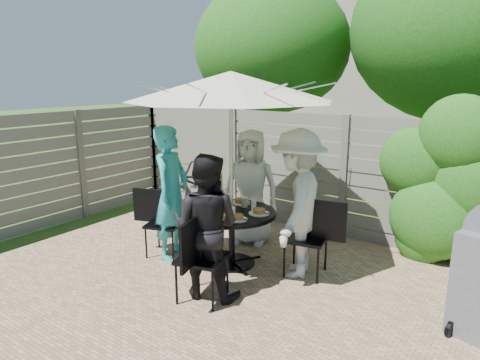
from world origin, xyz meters
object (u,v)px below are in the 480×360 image
Objects in this scene: person_back at (251,187)px; plate_right at (259,212)px; glass_left at (209,206)px; plate_extra at (237,218)px; glass_back at (231,200)px; chair_left at (164,236)px; person_front at (206,227)px; plate_back at (240,202)px; person_left at (172,193)px; glass_right at (254,205)px; plate_left at (205,207)px; plate_front at (221,218)px; bicycle at (205,185)px; chair_front at (202,275)px; syrup_jug at (228,203)px; umbrella at (231,87)px; patio_table at (232,228)px; person_right at (297,204)px; chair_right at (307,253)px; glass_front at (233,213)px; chair_back at (253,221)px.

plate_right is at bearing -66.55° from person_back.
person_back is 11.90× the size of glass_left.
plate_extra is 0.63m from glass_back.
chair_left is 1.38m from person_front.
glass_back reaches higher than plate_back.
glass_right is at bearing -84.50° from person_left.
plate_front is (0.45, -0.24, 0.00)m from plate_left.
glass_back is 0.07× the size of bicycle.
chair_front is 2.97m from bicycle.
plate_right is 1.63× the size of syrup_jug.
umbrella reaches higher than person_front.
patio_table is 0.77× the size of person_right.
plate_front is at bearing -144.28° from plate_extra.
plate_front is (-0.82, -0.63, 0.46)m from chair_right.
chair_front reaches higher than chair_left.
chair_right is 1.03m from glass_front.
glass_left is (0.07, -1.10, 0.51)m from chair_back.
person_right is 11.22× the size of syrup_jug.
patio_table is at bearing -90.00° from person_left.
glass_front is at bearing -70.30° from person_right.
plate_left is at bearing -90.00° from person_left.
patio_table is 0.78× the size of person_left.
patio_table is at bearing 1.52° from chair_front.
plate_front is (-0.14, 0.45, -0.05)m from person_front.
umbrella reaches higher than patio_table.
chair_left is 6.58× the size of glass_back.
person_front reaches higher than glass_left.
person_left is 1.83m from bicycle.
person_right is 12.82× the size of glass_right.
plate_back is 1.00× the size of plate_right.
syrup_jug reaches higher than plate_front.
chair_front is 1.02× the size of chair_right.
plate_right is (0.24, 0.45, 0.00)m from plate_front.
glass_back is at bearing 129.29° from glass_front.
chair_back is 0.94× the size of chair_front.
umbrella reaches higher than glass_left.
umbrella is at bearing 0.00° from patio_table.
glass_front reaches higher than plate_right.
chair_left is 1.37m from chair_front.
glass_back reaches higher than plate_right.
person_left is 1.40m from chair_front.
bicycle is at bearing 139.74° from person_back.
plate_right is at bearing -28.97° from glass_right.
plate_back is 1.00× the size of plate_front.
chair_front is at bearing -69.36° from syrup_jug.
plate_extra is (-0.03, 0.69, 0.45)m from chair_front.
plate_left is 0.31m from syrup_jug.
chair_back is 1.40m from bicycle.
glass_right is (0.11, 0.52, 0.05)m from plate_front.
plate_left is (-0.59, 0.69, -0.05)m from person_front.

